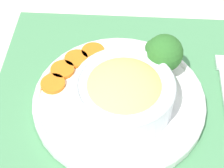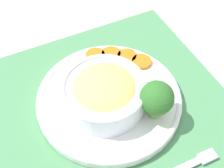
# 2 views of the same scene
# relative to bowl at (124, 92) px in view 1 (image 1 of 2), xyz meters

# --- Properties ---
(ground_plane) EXTENTS (4.00, 4.00, 0.00)m
(ground_plane) POSITION_rel_bowl_xyz_m (-0.01, 0.01, -0.05)
(ground_plane) COLOR beige
(placemat) EXTENTS (0.47, 0.50, 0.00)m
(placemat) POSITION_rel_bowl_xyz_m (-0.01, 0.01, -0.05)
(placemat) COLOR #4C8C59
(placemat) RESTS_ON ground_plane
(plate) EXTENTS (0.29, 0.29, 0.02)m
(plate) POSITION_rel_bowl_xyz_m (-0.01, 0.01, -0.04)
(plate) COLOR white
(plate) RESTS_ON placemat
(bowl) EXTENTS (0.16, 0.16, 0.07)m
(bowl) POSITION_rel_bowl_xyz_m (0.00, 0.00, 0.00)
(bowl) COLOR silver
(bowl) RESTS_ON plate
(broccoli_floret) EXTENTS (0.06, 0.06, 0.08)m
(broccoli_floret) POSITION_rel_bowl_xyz_m (0.07, 0.07, 0.01)
(broccoli_floret) COLOR #759E51
(broccoli_floret) RESTS_ON plate
(carrot_slice_near) EXTENTS (0.04, 0.04, 0.01)m
(carrot_slice_near) POSITION_rel_bowl_xyz_m (-0.05, 0.12, -0.03)
(carrot_slice_near) COLOR orange
(carrot_slice_near) RESTS_ON plate
(carrot_slice_middle) EXTENTS (0.04, 0.04, 0.01)m
(carrot_slice_middle) POSITION_rel_bowl_xyz_m (-0.08, 0.10, -0.03)
(carrot_slice_middle) COLOR orange
(carrot_slice_middle) RESTS_ON plate
(carrot_slice_far) EXTENTS (0.04, 0.04, 0.01)m
(carrot_slice_far) POSITION_rel_bowl_xyz_m (-0.10, 0.08, -0.03)
(carrot_slice_far) COLOR orange
(carrot_slice_far) RESTS_ON plate
(carrot_slice_extra) EXTENTS (0.04, 0.04, 0.01)m
(carrot_slice_extra) POSITION_rel_bowl_xyz_m (-0.12, 0.04, -0.03)
(carrot_slice_extra) COLOR orange
(carrot_slice_extra) RESTS_ON plate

